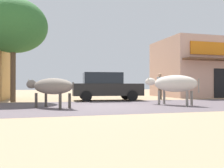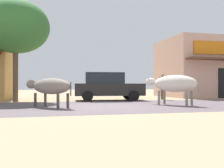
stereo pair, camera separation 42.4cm
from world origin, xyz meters
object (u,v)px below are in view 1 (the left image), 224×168
(roadside_tree, at_px, (13,26))
(cow_near_brown, at_px, (51,86))
(cow_far_dark, at_px, (174,84))
(pedestrian_by_shop, at_px, (160,84))
(parked_hatchback_car, at_px, (106,86))

(roadside_tree, bearing_deg, cow_near_brown, -66.02)
(cow_near_brown, relative_size, cow_far_dark, 0.94)
(cow_far_dark, relative_size, pedestrian_by_shop, 1.45)
(roadside_tree, height_order, parked_hatchback_car, roadside_tree)
(cow_near_brown, distance_m, pedestrian_by_shop, 7.92)
(parked_hatchback_car, relative_size, cow_far_dark, 1.73)
(cow_near_brown, xyz_separation_m, pedestrian_by_shop, (6.79, 4.09, 0.12))
(cow_near_brown, xyz_separation_m, cow_far_dark, (5.39, -0.08, 0.12))
(cow_far_dark, distance_m, pedestrian_by_shop, 4.40)
(roadside_tree, distance_m, parked_hatchback_car, 6.15)
(roadside_tree, bearing_deg, pedestrian_by_shop, -1.65)
(cow_near_brown, bearing_deg, parked_hatchback_car, 51.24)
(parked_hatchback_car, height_order, cow_far_dark, parked_hatchback_car)
(roadside_tree, xyz_separation_m, parked_hatchback_car, (5.17, -0.30, -3.32))
(pedestrian_by_shop, bearing_deg, cow_far_dark, -108.57)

